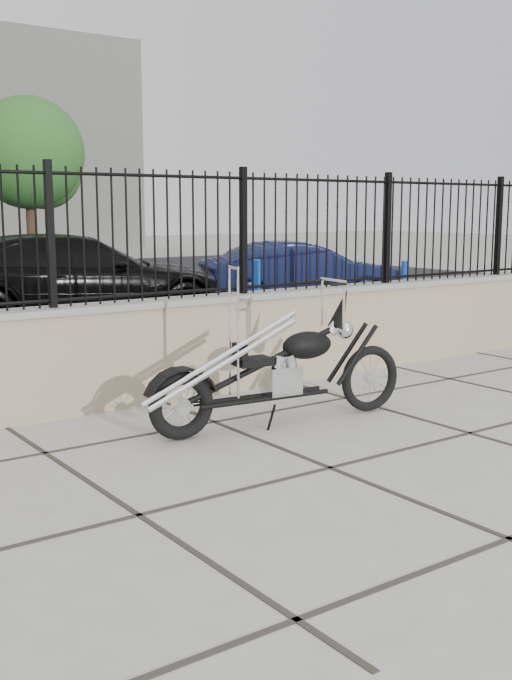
% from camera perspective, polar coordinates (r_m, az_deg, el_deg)
% --- Properties ---
extents(ground_plane, '(90.00, 90.00, 0.00)m').
position_cam_1_polar(ground_plane, '(5.68, 5.34, -9.14)').
color(ground_plane, '#99968E').
rests_on(ground_plane, ground).
extents(retaining_wall, '(14.00, 0.36, 0.96)m').
position_cam_1_polar(retaining_wall, '(7.56, -7.13, -0.74)').
color(retaining_wall, gray).
rests_on(retaining_wall, ground_plane).
extents(iron_fence, '(14.00, 0.08, 1.20)m').
position_cam_1_polar(iron_fence, '(7.45, -7.29, 7.46)').
color(iron_fence, black).
rests_on(iron_fence, retaining_wall).
extents(chopper_motorcycle, '(2.33, 0.67, 1.38)m').
position_cam_1_polar(chopper_motorcycle, '(6.58, 1.53, -0.34)').
color(chopper_motorcycle, black).
rests_on(chopper_motorcycle, ground_plane).
extents(car_black, '(5.19, 2.96, 1.42)m').
position_cam_1_polar(car_black, '(12.95, -12.79, 4.31)').
color(car_black, black).
rests_on(car_black, parking_lot).
extents(car_blue, '(3.90, 2.57, 1.21)m').
position_cam_1_polar(car_blue, '(14.76, 3.25, 4.72)').
color(car_blue, black).
rests_on(car_blue, parking_lot).
extents(bollard_b, '(0.15, 0.15, 1.09)m').
position_cam_1_polar(bollard_b, '(11.47, 0.01, 3.08)').
color(bollard_b, '#0B31B3').
rests_on(bollard_b, ground_plane).
extents(bollard_c, '(0.14, 0.14, 0.99)m').
position_cam_1_polar(bollard_c, '(12.81, 10.60, 3.37)').
color(bollard_c, blue).
rests_on(bollard_c, ground_plane).
extents(tree_right, '(2.81, 2.81, 4.75)m').
position_cam_1_polar(tree_right, '(21.38, -16.02, 13.10)').
color(tree_right, '#382619').
rests_on(tree_right, ground_plane).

